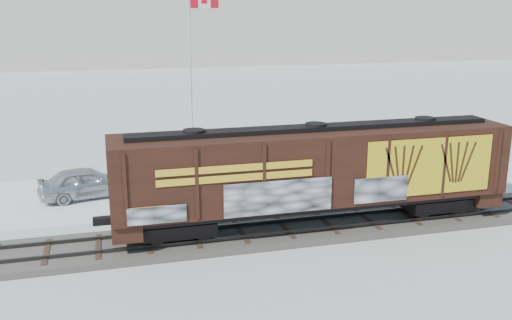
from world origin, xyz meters
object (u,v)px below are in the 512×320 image
object	(u,v)px
hopper_railcar	(315,169)
car_white	(180,188)
flagpole	(193,102)
car_silver	(86,182)
car_dark	(313,176)

from	to	relation	value
hopper_railcar	car_white	world-z (taller)	hopper_railcar
hopper_railcar	flagpole	distance (m)	13.46
car_silver	car_white	xyz separation A→B (m)	(4.67, -1.86, -0.12)
hopper_railcar	flagpole	world-z (taller)	flagpole
hopper_railcar	flagpole	size ratio (longest dim) A/B	1.60
car_white	car_dark	size ratio (longest dim) A/B	0.81
flagpole	car_white	xyz separation A→B (m)	(-1.94, -7.39, -3.26)
flagpole	car_white	bearing A→B (deg)	-104.74
car_silver	car_dark	size ratio (longest dim) A/B	0.92
hopper_railcar	car_dark	distance (m)	6.50
hopper_railcar	car_white	distance (m)	7.97
flagpole	car_silver	bearing A→B (deg)	-140.16
car_white	flagpole	bearing A→B (deg)	7.51
flagpole	car_dark	size ratio (longest dim) A/B	2.07
hopper_railcar	car_white	bearing A→B (deg)	132.97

